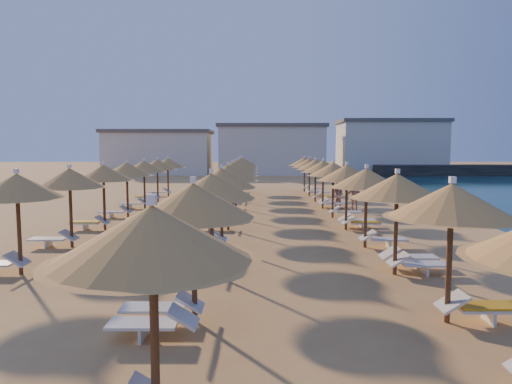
{
  "coord_description": "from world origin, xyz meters",
  "views": [
    {
      "loc": [
        -1.2,
        -21.79,
        3.74
      ],
      "look_at": [
        -1.29,
        4.0,
        1.3
      ],
      "focal_mm": 32.0,
      "sensor_mm": 36.0,
      "label": 1
    }
  ],
  "objects_px": {
    "jetty": "(480,170)",
    "beachgoer_c": "(354,197)",
    "parasol_row_east": "(339,172)",
    "beachgoer_b": "(338,195)",
    "parasol_row_west": "(230,172)"
  },
  "relations": [
    {
      "from": "jetty",
      "to": "parasol_row_west",
      "type": "relative_size",
      "value": 0.81
    },
    {
      "from": "parasol_row_east",
      "to": "beachgoer_c",
      "type": "xyz_separation_m",
      "value": [
        1.67,
        4.27,
        -1.74
      ]
    },
    {
      "from": "jetty",
      "to": "beachgoer_c",
      "type": "distance_m",
      "value": 45.47
    },
    {
      "from": "jetty",
      "to": "beachgoer_c",
      "type": "height_order",
      "value": "beachgoer_c"
    },
    {
      "from": "parasol_row_east",
      "to": "parasol_row_west",
      "type": "distance_m",
      "value": 5.46
    },
    {
      "from": "parasol_row_east",
      "to": "beachgoer_b",
      "type": "relative_size",
      "value": 22.54
    },
    {
      "from": "jetty",
      "to": "parasol_row_west",
      "type": "height_order",
      "value": "parasol_row_west"
    },
    {
      "from": "beachgoer_b",
      "to": "beachgoer_c",
      "type": "height_order",
      "value": "beachgoer_c"
    },
    {
      "from": "parasol_row_west",
      "to": "beachgoer_b",
      "type": "height_order",
      "value": "parasol_row_west"
    },
    {
      "from": "jetty",
      "to": "parasol_row_east",
      "type": "distance_m",
      "value": 49.97
    },
    {
      "from": "parasol_row_west",
      "to": "beachgoer_b",
      "type": "bearing_deg",
      "value": 42.73
    },
    {
      "from": "beachgoer_c",
      "to": "parasol_row_east",
      "type": "bearing_deg",
      "value": -85.96
    },
    {
      "from": "parasol_row_east",
      "to": "beachgoer_b",
      "type": "xyz_separation_m",
      "value": [
        1.0,
        5.97,
        -1.78
      ]
    },
    {
      "from": "parasol_row_west",
      "to": "jetty",
      "type": "bearing_deg",
      "value": 51.73
    },
    {
      "from": "jetty",
      "to": "beachgoer_b",
      "type": "relative_size",
      "value": 18.37
    }
  ]
}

